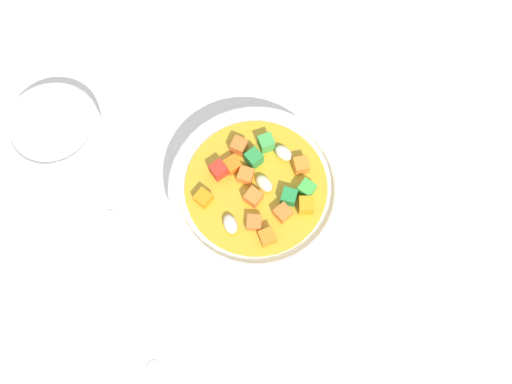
% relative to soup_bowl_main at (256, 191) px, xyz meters
% --- Properties ---
extents(ground_plane, '(1.40, 1.40, 0.02)m').
position_rel_soup_bowl_main_xyz_m(ground_plane, '(0.00, -0.00, -0.04)').
color(ground_plane, silver).
extents(soup_bowl_main, '(0.17, 0.17, 0.06)m').
position_rel_soup_bowl_main_xyz_m(soup_bowl_main, '(0.00, 0.00, 0.00)').
color(soup_bowl_main, white).
rests_on(soup_bowl_main, ground_plane).
extents(spoon, '(0.11, 0.17, 0.01)m').
position_rel_soup_bowl_main_xyz_m(spoon, '(0.17, -0.01, -0.02)').
color(spoon, silver).
rests_on(spoon, ground_plane).
extents(side_bowl_small, '(0.10, 0.10, 0.04)m').
position_rel_soup_bowl_main_xyz_m(side_bowl_small, '(0.08, -0.21, -0.01)').
color(side_bowl_small, white).
rests_on(side_bowl_small, ground_plane).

